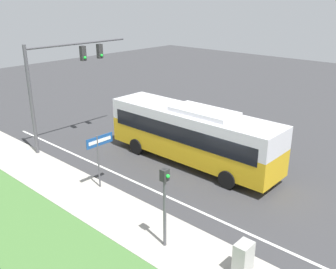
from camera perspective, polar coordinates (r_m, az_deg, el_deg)
The scene contains 8 objects.
ground_plane at distance 19.71m, azimuth 9.94°, elevation -6.76°, with size 80.00×80.00×0.00m, color #38383A.
sidewalk at distance 15.46m, azimuth -2.95°, elevation -14.48°, with size 2.80×80.00×0.12m.
lane_divider_near at distance 17.11m, azimuth 3.31°, elevation -10.93°, with size 0.14×30.00×0.01m.
bus at distance 20.66m, azimuth 3.66°, elevation 0.35°, with size 2.65×10.35×3.29m.
signal_gantry at distance 23.41m, azimuth -15.79°, elevation 9.18°, with size 7.16×0.41×6.44m.
pedestrian_signal at distance 13.47m, azimuth -0.49°, elevation -9.36°, with size 0.28×0.34×3.26m.
street_sign at distance 18.02m, azimuth -10.44°, elevation -2.38°, with size 1.52×0.08×2.78m.
utility_cabinet at distance 13.30m, azimuth 11.39°, elevation -18.04°, with size 0.66×0.48×1.18m.
Camera 1 is at (-15.09, -9.05, 8.88)m, focal length 40.00 mm.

